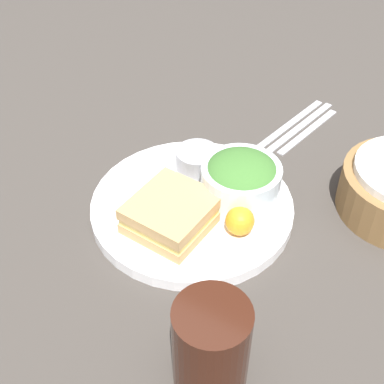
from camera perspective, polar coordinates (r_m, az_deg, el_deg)
name	(u,v)px	position (r m, az deg, el deg)	size (l,w,h in m)	color
ground_plane	(192,211)	(0.79, 0.00, -2.08)	(4.00, 4.00, 0.00)	#3D3833
plate	(192,207)	(0.78, 0.00, -1.59)	(0.29, 0.29, 0.02)	white
sandwich	(172,213)	(0.73, -2.19, -2.29)	(0.11, 0.11, 0.04)	tan
salad_bowl	(241,179)	(0.76, 5.24, 1.40)	(0.11, 0.11, 0.07)	silver
dressing_cup	(197,160)	(0.82, 0.57, 3.46)	(0.07, 0.07, 0.03)	#99999E
orange_wedge	(240,221)	(0.72, 5.14, -3.10)	(0.04, 0.04, 0.04)	orange
drink_glass	(211,347)	(0.58, 2.04, -16.16)	(0.08, 0.08, 0.12)	#38190F
fork	(291,123)	(0.97, 10.50, 7.25)	(0.19, 0.01, 0.01)	#B2B2B7
knife	(299,127)	(0.96, 11.38, 6.82)	(0.20, 0.01, 0.01)	#B2B2B7
spoon	(308,131)	(0.96, 12.28, 6.38)	(0.17, 0.01, 0.01)	#B2B2B7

